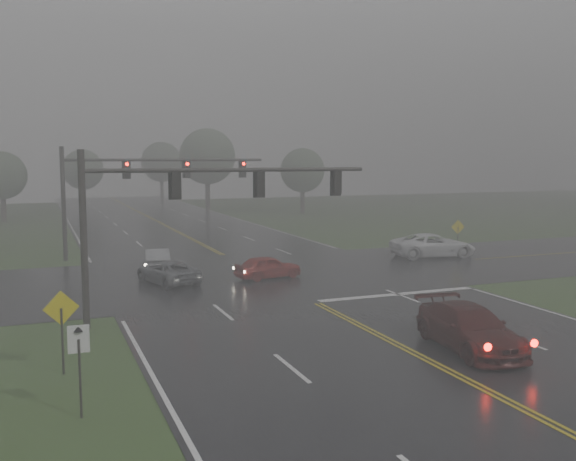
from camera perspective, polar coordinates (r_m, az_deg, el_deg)
name	(u,v)px	position (r m, az deg, el deg)	size (l,w,h in m)	color
ground	(540,418)	(18.41, 21.46, -15.28)	(180.00, 180.00, 0.00)	#334C20
main_road	(273,281)	(35.14, -1.38, -4.50)	(18.00, 160.00, 0.02)	black
cross_street	(261,275)	(36.99, -2.45, -3.95)	(120.00, 14.00, 0.02)	black
stop_bar	(398,295)	(32.10, 9.73, -5.65)	(8.50, 0.50, 0.01)	silver
sedan_maroon	(469,350)	(23.70, 15.78, -10.17)	(2.12, 5.22, 1.52)	#3C0C0A
sedan_red	(268,279)	(35.80, -1.79, -4.30)	(1.52, 3.77, 1.28)	#9A120E
sedan_silver	(157,270)	(39.24, -11.55, -3.47)	(1.39, 3.99, 1.31)	gray
car_grey	(168,283)	(35.05, -10.62, -4.64)	(2.02, 4.38, 1.22)	slate
pickup_white	(433,257)	(44.57, 12.75, -2.32)	(2.63, 5.70, 1.58)	white
signal_gantry_near	(178,202)	(26.47, -9.71, 2.54)	(12.23, 0.31, 7.02)	black
signal_gantry_far	(130,180)	(44.27, -13.88, 4.40)	(13.69, 0.38, 7.43)	black
sign_diamond_west	(61,318)	(21.12, -19.49, -7.35)	(1.09, 0.22, 2.64)	black
sign_arrow_white	(79,353)	(17.52, -18.08, -10.35)	(0.55, 0.10, 2.45)	black
sign_diamond_east	(458,231)	(45.99, 14.86, -0.05)	(1.01, 0.16, 2.43)	black
tree_nw_a	(2,176)	(73.84, -24.08, 4.48)	(5.03, 5.03, 7.38)	#372C23
tree_ne_a	(207,157)	(82.62, -7.19, 6.54)	(7.11, 7.11, 10.44)	#372C23
tree_n_mid	(83,170)	(89.38, -17.76, 5.17)	(5.32, 5.32, 7.82)	#372C23
tree_e_near	(302,170)	(77.93, 1.30, 5.36)	(5.37, 5.37, 7.88)	#372C23
tree_n_far	(161,162)	(102.67, -11.20, 5.99)	(6.27, 6.27, 9.20)	#372C23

